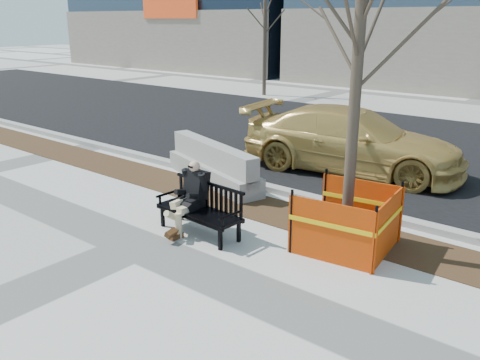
% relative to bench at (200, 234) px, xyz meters
% --- Properties ---
extents(ground, '(120.00, 120.00, 0.00)m').
position_rel_bench_xyz_m(ground, '(-0.45, -0.96, 0.00)').
color(ground, beige).
rests_on(ground, ground).
extents(mulch_strip, '(40.00, 1.20, 0.02)m').
position_rel_bench_xyz_m(mulch_strip, '(-0.45, 1.64, 0.00)').
color(mulch_strip, '#47301C').
rests_on(mulch_strip, ground).
extents(asphalt_street, '(60.00, 10.40, 0.01)m').
position_rel_bench_xyz_m(asphalt_street, '(-0.45, 7.84, 0.00)').
color(asphalt_street, black).
rests_on(asphalt_street, ground).
extents(curb, '(60.00, 0.25, 0.12)m').
position_rel_bench_xyz_m(curb, '(-0.45, 2.59, 0.06)').
color(curb, '#9E9B93').
rests_on(curb, ground).
extents(bench, '(1.67, 0.69, 0.87)m').
position_rel_bench_xyz_m(bench, '(0.00, 0.00, 0.00)').
color(bench, black).
rests_on(bench, ground).
extents(seated_man, '(0.57, 0.89, 1.21)m').
position_rel_bench_xyz_m(seated_man, '(-0.22, 0.06, 0.00)').
color(seated_man, black).
rests_on(seated_man, ground).
extents(tree_fence, '(2.31, 2.31, 5.18)m').
position_rel_bench_xyz_m(tree_fence, '(2.17, 1.08, 0.00)').
color(tree_fence, '#FF4306').
rests_on(tree_fence, ground).
extents(sedan, '(5.43, 2.86, 1.50)m').
position_rel_bench_xyz_m(sedan, '(0.23, 4.99, 0.00)').
color(sedan, tan).
rests_on(sedan, ground).
extents(jersey_barrier_left, '(3.18, 1.57, 0.90)m').
position_rel_bench_xyz_m(jersey_barrier_left, '(-1.73, 2.28, 0.00)').
color(jersey_barrier_left, gray).
rests_on(jersey_barrier_left, ground).
extents(far_tree_left, '(2.18, 2.18, 5.41)m').
position_rel_bench_xyz_m(far_tree_left, '(-8.95, 13.92, 0.00)').
color(far_tree_left, '#4D3F32').
rests_on(far_tree_left, ground).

